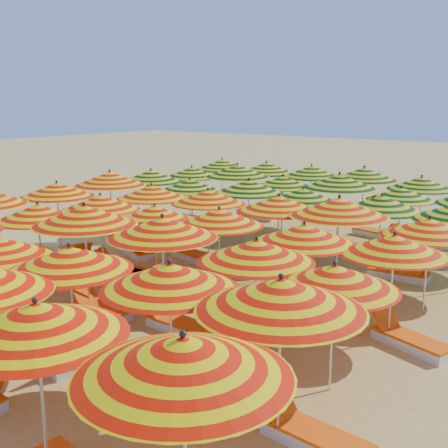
{
  "coord_description": "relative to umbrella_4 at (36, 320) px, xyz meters",
  "views": [
    {
      "loc": [
        9.46,
        -12.1,
        5.07
      ],
      "look_at": [
        0.0,
        0.5,
        1.6
      ],
      "focal_mm": 45.0,
      "sensor_mm": 36.0,
      "label": 1
    }
  ],
  "objects": [
    {
      "name": "lounger_22",
      "position": [
        -7.22,
        16.03,
        -2.12
      ],
      "size": [
        1.78,
        0.76,
        0.69
      ],
      "rotation": [
        0.0,
        0.0,
        3.25
      ],
      "color": "white",
      "rests_on": "ground"
    },
    {
      "name": "umbrella_16",
      "position": [
        0.22,
        4.86,
        -0.09
      ],
      "size": [
        2.63,
        2.63,
        2.48
      ],
      "color": "silver",
      "rests_on": "ground"
    },
    {
      "name": "umbrella_43",
      "position": [
        -6.62,
        15.91,
        0.03
      ],
      "size": [
        2.91,
        2.91,
        2.61
      ],
      "color": "silver",
      "rests_on": "ground"
    },
    {
      "name": "umbrella_42",
      "position": [
        -9.08,
        16.05,
        -0.01
      ],
      "size": [
        3.12,
        3.12,
        2.57
      ],
      "color": "silver",
      "rests_on": "ground"
    },
    {
      "name": "umbrella_10",
      "position": [
        0.01,
        2.57,
        -0.07
      ],
      "size": [
        2.43,
        2.43,
        2.5
      ],
      "color": "silver",
      "rests_on": "ground"
    },
    {
      "name": "ground",
      "position": [
        -3.36,
        8.06,
        -2.27
      ],
      "size": [
        120.0,
        120.0,
        0.0
      ],
      "primitive_type": "plane",
      "color": "#D6B95F",
      "rests_on": "ground"
    },
    {
      "name": "umbrella_24",
      "position": [
        -8.93,
        9.27,
        0.11
      ],
      "size": [
        3.24,
        3.24,
        2.7
      ],
      "color": "silver",
      "rests_on": "ground"
    },
    {
      "name": "umbrella_15",
      "position": [
        -2.28,
        4.85,
        0.05
      ],
      "size": [
        3.17,
        3.17,
        2.63
      ],
      "color": "silver",
      "rests_on": "ground"
    },
    {
      "name": "lounger_17",
      "position": [
        0.85,
        11.5,
        -2.12
      ],
      "size": [
        1.77,
        0.72,
        0.69
      ],
      "rotation": [
        0.0,
        0.0,
        0.08
      ],
      "color": "white",
      "rests_on": "ground"
    },
    {
      "name": "lounger_5",
      "position": [
        -2.72,
        2.13,
        -2.12
      ],
      "size": [
        1.82,
        0.99,
        0.69
      ],
      "rotation": [
        0.0,
        0.0,
        -0.25
      ],
      "color": "white",
      "rests_on": "ground"
    },
    {
      "name": "lounger_9",
      "position": [
        -1.78,
        4.81,
        -2.12
      ],
      "size": [
        1.76,
        0.65,
        0.69
      ],
      "rotation": [
        0.0,
        0.0,
        3.1
      ],
      "color": "white",
      "rests_on": "ground"
    },
    {
      "name": "umbrella_21",
      "position": [
        -2.44,
        7.13,
        -0.12
      ],
      "size": [
        2.7,
        2.7,
        2.44
      ],
      "color": "silver",
      "rests_on": "ground"
    },
    {
      "name": "lounger_14",
      "position": [
        2.65,
        7.06,
        -2.12
      ],
      "size": [
        1.83,
        1.08,
        0.69
      ],
      "rotation": [
        0.0,
        0.0,
        2.83
      ],
      "color": "white",
      "rests_on": "ground"
    },
    {
      "name": "umbrella_30",
      "position": [
        -9.04,
        11.44,
        -0.03
      ],
      "size": [
        2.96,
        2.96,
        2.54
      ],
      "color": "silver",
      "rests_on": "ground"
    },
    {
      "name": "umbrella_25",
      "position": [
        -6.6,
        8.97,
        -0.1
      ],
      "size": [
        3.09,
        3.09,
        2.47
      ],
      "color": "silver",
      "rests_on": "ground"
    },
    {
      "name": "umbrella_20",
      "position": [
        -4.46,
        6.87,
        -0.21
      ],
      "size": [
        2.7,
        2.7,
        2.34
      ],
      "color": "silver",
      "rests_on": "ground"
    },
    {
      "name": "umbrella_26",
      "position": [
        -4.61,
        9.4,
        -0.11
      ],
      "size": [
        2.34,
        2.34,
        2.45
      ],
      "color": "silver",
      "rests_on": "ground"
    },
    {
      "name": "lounger_8",
      "position": [
        -3.98,
        4.42,
        -2.12
      ],
      "size": [
        1.75,
        0.64,
        0.69
      ],
      "rotation": [
        0.0,
        0.0,
        3.11
      ],
      "color": "white",
      "rests_on": "ground"
    },
    {
      "name": "umbrella_27",
      "position": [
        -2.03,
        9.38,
        -0.04
      ],
      "size": [
        3.12,
        3.12,
        2.53
      ],
      "color": "silver",
      "rests_on": "ground"
    },
    {
      "name": "lounger_24",
      "position": [
        -0.62,
        15.7,
        -2.12
      ],
      "size": [
        1.83,
        1.05,
        0.69
      ],
      "rotation": [
        0.0,
        0.0,
        -0.29
      ],
      "color": "white",
      "rests_on": "ground"
    },
    {
      "name": "umbrella_28",
      "position": [
        -0.03,
        9.06,
        0.13
      ],
      "size": [
        2.83,
        2.83,
        2.72
      ],
      "color": "silver",
      "rests_on": "ground"
    },
    {
      "name": "umbrella_11",
      "position": [
        2.17,
        2.56,
        0.08
      ],
      "size": [
        3.15,
        3.15,
        2.67
      ],
      "color": "silver",
      "rests_on": "ground"
    },
    {
      "name": "umbrella_39",
      "position": [
        -2.15,
        13.52,
        0.11
      ],
      "size": [
        3.26,
        3.26,
        2.71
      ],
      "color": "silver",
      "rests_on": "ground"
    },
    {
      "name": "umbrella_17",
      "position": [
        2.1,
        4.44,
        -0.15
      ],
      "size": [
        2.49,
        2.49,
        2.4
      ],
      "color": "silver",
      "rests_on": "ground"
    },
    {
      "name": "umbrella_45",
      "position": [
        -2.32,
        16.0,
        0.1
      ],
      "size": [
        3.34,
        3.34,
        2.69
      ],
      "color": "silver",
      "rests_on": "ground"
    },
    {
      "name": "umbrella_32",
      "position": [
        -4.46,
        11.42,
        -0.03
      ],
      "size": [
        2.46,
        2.46,
        2.55
      ],
      "color": "silver",
      "rests_on": "ground"
    },
    {
      "name": "umbrella_46",
      "position": [
        -0.12,
        15.89,
        -0.05
      ],
      "size": [
        2.94,
        2.94,
        2.52
      ],
      "color": "silver",
      "rests_on": "ground"
    },
    {
      "name": "umbrella_36",
      "position": [
        -9.0,
        13.83,
        -0.12
      ],
      "size": [
        2.85,
        2.85,
        2.44
      ],
      "color": "silver",
      "rests_on": "ground"
    },
    {
      "name": "lounger_6",
      "position": [
        0.61,
        2.73,
        -2.12
      ],
      "size": [
        1.82,
        1.19,
        0.69
      ],
      "rotation": [
        0.0,
        0.0,
        0.39
      ],
      "color": "white",
      "rests_on": "ground"
    },
    {
      "name": "lounger_19",
      "position": [
        -7.06,
        13.76,
        -2.12
      ],
      "size": [
        1.82,
        1.02,
        0.69
      ],
      "rotation": [
        0.0,
        0.0,
        -0.27
      ],
      "color": "white",
      "rests_on": "ground"
    },
    {
      "name": "umbrella_22",
      "position": [
        0.22,
        6.79,
        -0.11
      ],
      "size": [
        2.85,
        2.85,
        2.45
      ],
      "color": "silver",
      "rests_on": "ground"
    },
    {
      "name": "lounger_11",
      "position": [
        -6.04,
        6.92,
        -2.12
      ],
      "size": [
        1.79,
        0.8,
        0.69
      ],
      "rotation": [
        0.0,
        0.0,
        3.27
      ],
      "color": "white",
      "rests_on": "ground"
    },
    {
      "name": "lounger_23",
      "position": [
        -1.73,
        16.03,
        -2.12
      ],
      "size": [
        1.81,
        0.86,
        0.69
      ],
      "rotation": [
        0.0,
        0.0,
        -0.17
      ],
      "color": "white",
      "rests_on": "ground"
    },
    {
      "name": "umbrella_5",
      "position": [
        2.35,
        0.22,
        0.06
      ],
      "size": [
        3.18,
        3.18,
        2.65
      ],
      "color": "silver",
      "rests_on": "ground"
    },
    {
      "name": "umbrella_38",
      "position": [
        -4.63,
        13.91,
        -0.15
      ],
      "size": [
        2.6,
        2.6,
        2.4
      ],
      "color": "silver",
      "rests_on": "ground"
    },
    {
      "name": "umbrella_14",
      "position": [
        -4.49,
        4.49,
        0.11
      ],
      "size": [
        3.34,
        3.34,
        2.71
      ],
      "color": "silver",
      "rests_on": "ground"
    },
    {
      "name": "umbrella_29",
      "position": [
        2.2,
        9.32,
        -0.15
      ],
      "size": [
        2.34,
        2.34,
        2.41
      ],
      "color": "silver",
      "rests_on": "ground"
    },
    {
      "name": "lounger_13",
      "position": [
        -1.84,
        7.33,
        -2.12
      ],
      "size": [
        1.75,
        0.64,
        0.69
      ],
      "rotation": [
        0.0,
        0.0,
        -0.03
      ],
      "color": "white",
      "rests_on": "ground"
    },
    {
      "name": "umbrella_13",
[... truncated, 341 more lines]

